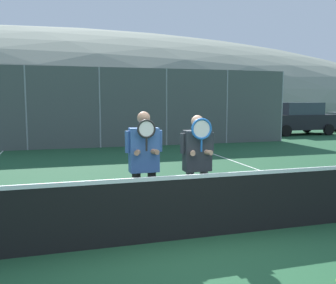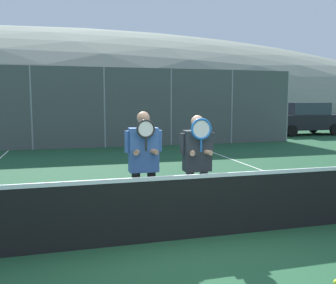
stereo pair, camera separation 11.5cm
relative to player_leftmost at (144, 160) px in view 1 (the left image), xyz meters
The scene contains 11 objects.
ground_plane 1.30m from the player_leftmost, 62.49° to the right, with size 120.00×120.00×0.00m, color #1E4C2D.
hill_distant 56.86m from the player_leftmost, 89.63° to the left, with size 120.65×67.03×23.46m.
clubhouse_building 18.00m from the player_leftmost, 88.89° to the left, with size 18.26×5.50×3.67m.
fence_back 9.71m from the player_leftmost, 87.82° to the left, with size 16.69×0.06×3.20m.
tennis_net 0.97m from the player_leftmost, 62.49° to the right, with size 9.81×0.09×1.01m.
court_line_right_sideline 4.73m from the player_leftmost, 29.72° to the left, with size 0.05×16.00×0.01m, color white.
player_leftmost is the anchor object (origin of this frame).
player_center_left 0.86m from the player_leftmost, ahead, with size 0.56×0.34×1.69m.
car_left_of_center 12.62m from the player_leftmost, 84.47° to the left, with size 4.01×2.02×1.69m.
car_center 13.70m from the player_leftmost, 62.50° to the left, with size 4.67×1.98×1.70m.
car_right_of_center 16.88m from the player_leftmost, 47.23° to the left, with size 4.06×2.01×1.76m.
Camera 1 is at (-1.58, -4.74, 1.93)m, focal length 40.00 mm.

